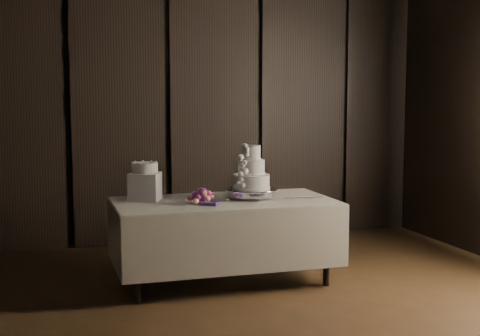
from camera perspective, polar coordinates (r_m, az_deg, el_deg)
name	(u,v)px	position (r m, az deg, el deg)	size (l,w,h in m)	color
room	(276,129)	(4.31, 3.13, 3.38)	(6.08, 7.08, 3.08)	black
display_table	(224,237)	(6.13, -1.35, -5.94)	(1.99, 1.04, 0.76)	beige
cake_stand	(251,194)	(6.17, 0.97, -2.19)	(0.48, 0.48, 0.09)	silver
wedding_cake	(249,172)	(6.12, 0.76, -0.34)	(0.39, 0.34, 0.40)	white
bouquet	(201,197)	(5.90, -3.39, -2.47)	(0.27, 0.37, 0.18)	#D85881
box_pedestal	(145,187)	(6.11, -8.11, -1.58)	(0.26, 0.26, 0.25)	white
small_cake	(145,168)	(6.09, -8.13, 0.02)	(0.24, 0.24, 0.09)	white
cake_knife	(298,198)	(6.18, 5.01, -2.57)	(0.37, 0.02, 0.01)	silver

